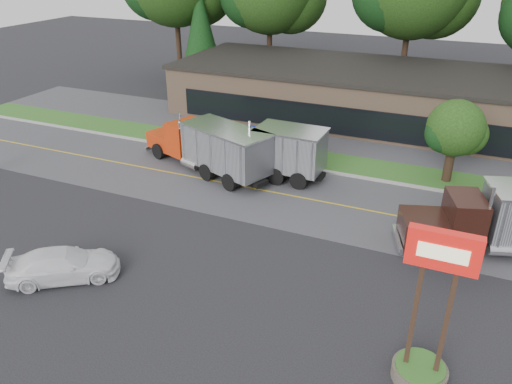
% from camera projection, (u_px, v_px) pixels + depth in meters
% --- Properties ---
extents(ground, '(140.00, 140.00, 0.00)m').
position_uv_depth(ground, '(193.00, 270.00, 23.26)').
color(ground, '#2E2E33').
rests_on(ground, ground).
extents(road, '(60.00, 8.00, 0.02)m').
position_uv_depth(road, '(266.00, 191.00, 30.65)').
color(road, slate).
rests_on(road, ground).
extents(center_line, '(60.00, 0.12, 0.01)m').
position_uv_depth(center_line, '(266.00, 191.00, 30.65)').
color(center_line, gold).
rests_on(center_line, ground).
extents(curb, '(60.00, 0.30, 0.12)m').
position_uv_depth(curb, '(290.00, 166.00, 34.09)').
color(curb, '#9E9E99').
rests_on(curb, ground).
extents(grass_verge, '(60.00, 3.40, 0.03)m').
position_uv_depth(grass_verge, '(298.00, 157.00, 35.57)').
color(grass_verge, '#356221').
rests_on(grass_verge, ground).
extents(far_parking, '(60.00, 7.00, 0.02)m').
position_uv_depth(far_parking, '(319.00, 135.00, 39.68)').
color(far_parking, slate).
rests_on(far_parking, ground).
extents(strip_mall, '(32.00, 12.00, 4.00)m').
position_uv_depth(strip_mall, '(363.00, 94.00, 43.00)').
color(strip_mall, '#9A775E').
rests_on(strip_mall, ground).
extents(bilo_sign, '(2.20, 1.90, 5.95)m').
position_uv_depth(bilo_sign, '(427.00, 333.00, 16.56)').
color(bilo_sign, '#6B6054').
rests_on(bilo_sign, ground).
extents(evergreen_left, '(4.52, 4.52, 10.27)m').
position_uv_depth(evergreen_left, '(201.00, 31.00, 51.08)').
color(evergreen_left, '#382619').
rests_on(evergreen_left, ground).
extents(tree_verge, '(3.72, 3.50, 5.30)m').
position_uv_depth(tree_verge, '(456.00, 131.00, 30.52)').
color(tree_verge, '#382619').
rests_on(tree_verge, ground).
extents(dump_truck_red, '(10.44, 5.92, 3.36)m').
position_uv_depth(dump_truck_red, '(211.00, 146.00, 32.49)').
color(dump_truck_red, black).
rests_on(dump_truck_red, ground).
extents(dump_truck_blue, '(7.40, 2.83, 3.36)m').
position_uv_depth(dump_truck_blue, '(275.00, 150.00, 31.84)').
color(dump_truck_blue, black).
rests_on(dump_truck_blue, ground).
extents(rally_car, '(5.14, 4.45, 1.42)m').
position_uv_depth(rally_car, '(63.00, 265.00, 22.39)').
color(rally_car, white).
rests_on(rally_car, ground).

